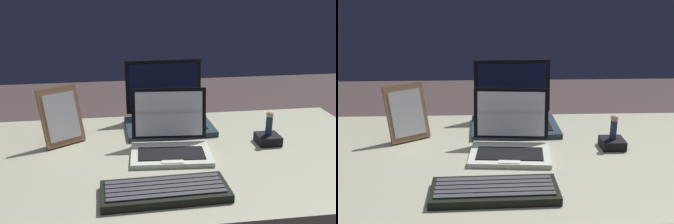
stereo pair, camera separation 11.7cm
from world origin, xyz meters
TOP-DOWN VIEW (x-y plane):
  - desk at (0.00, 0.00)m, footprint 1.50×0.78m
  - laptop_front at (0.03, 0.02)m, footprint 0.26×0.23m
  - laptop_rear at (0.06, 0.26)m, footprint 0.33×0.26m
  - external_keyboard at (-0.02, -0.25)m, footprint 0.33×0.14m
  - photo_frame at (-0.32, 0.14)m, footprint 0.15×0.13m
  - figurine_stand at (0.37, 0.04)m, footprint 0.08×0.08m
  - figurine at (0.37, 0.04)m, footprint 0.02×0.02m

SIDE VIEW (x-z plane):
  - desk at x=0.00m, z-range 0.26..1.01m
  - external_keyboard at x=-0.02m, z-range 0.75..0.78m
  - figurine_stand at x=0.37m, z-range 0.75..0.78m
  - laptop_front at x=0.03m, z-range 0.70..0.89m
  - laptop_rear at x=0.06m, z-range 0.68..0.92m
  - figurine at x=0.37m, z-range 0.79..0.87m
  - photo_frame at x=-0.32m, z-range 0.75..0.95m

